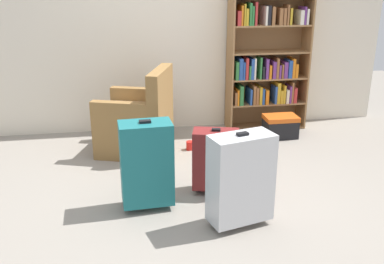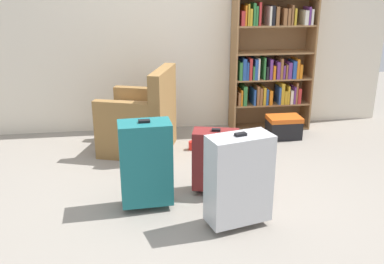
{
  "view_description": "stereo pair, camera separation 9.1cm",
  "coord_description": "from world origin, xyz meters",
  "px_view_note": "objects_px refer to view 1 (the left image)",
  "views": [
    {
      "loc": [
        -0.62,
        -3.36,
        1.78
      ],
      "look_at": [
        -0.05,
        0.05,
        0.55
      ],
      "focal_mm": 40.8,
      "sensor_mm": 36.0,
      "label": 1
    },
    {
      "loc": [
        -0.53,
        -3.37,
        1.78
      ],
      "look_at": [
        -0.05,
        0.05,
        0.55
      ],
      "focal_mm": 40.8,
      "sensor_mm": 36.0,
      "label": 2
    }
  ],
  "objects_px": {
    "mug": "(190,145)",
    "suitcase_teal": "(147,163)",
    "bookshelf": "(266,56)",
    "suitcase_silver": "(241,178)",
    "storage_box": "(280,126)",
    "armchair": "(138,122)",
    "suitcase_dark_red": "(215,159)"
  },
  "relations": [
    {
      "from": "bookshelf",
      "to": "mug",
      "type": "height_order",
      "value": "bookshelf"
    },
    {
      "from": "mug",
      "to": "suitcase_teal",
      "type": "xyz_separation_m",
      "value": [
        -0.54,
        -1.19,
        0.34
      ]
    },
    {
      "from": "armchair",
      "to": "storage_box",
      "type": "relative_size",
      "value": 2.36
    },
    {
      "from": "mug",
      "to": "suitcase_teal",
      "type": "relative_size",
      "value": 0.16
    },
    {
      "from": "armchair",
      "to": "suitcase_teal",
      "type": "distance_m",
      "value": 1.27
    },
    {
      "from": "storage_box",
      "to": "armchair",
      "type": "bearing_deg",
      "value": -174.86
    },
    {
      "from": "bookshelf",
      "to": "storage_box",
      "type": "xyz_separation_m",
      "value": [
        0.08,
        -0.4,
        -0.75
      ]
    },
    {
      "from": "mug",
      "to": "suitcase_dark_red",
      "type": "bearing_deg",
      "value": -86.9
    },
    {
      "from": "suitcase_teal",
      "to": "suitcase_dark_red",
      "type": "distance_m",
      "value": 0.63
    },
    {
      "from": "armchair",
      "to": "suitcase_dark_red",
      "type": "bearing_deg",
      "value": -61.19
    },
    {
      "from": "suitcase_dark_red",
      "to": "armchair",
      "type": "bearing_deg",
      "value": 118.81
    },
    {
      "from": "suitcase_dark_red",
      "to": "suitcase_silver",
      "type": "height_order",
      "value": "suitcase_silver"
    },
    {
      "from": "armchair",
      "to": "suitcase_teal",
      "type": "height_order",
      "value": "armchair"
    },
    {
      "from": "bookshelf",
      "to": "suitcase_dark_red",
      "type": "height_order",
      "value": "bookshelf"
    },
    {
      "from": "suitcase_teal",
      "to": "mug",
      "type": "bearing_deg",
      "value": 65.4
    },
    {
      "from": "mug",
      "to": "suitcase_silver",
      "type": "xyz_separation_m",
      "value": [
        0.12,
        -1.57,
        0.34
      ]
    },
    {
      "from": "armchair",
      "to": "mug",
      "type": "distance_m",
      "value": 0.62
    },
    {
      "from": "bookshelf",
      "to": "mug",
      "type": "bearing_deg",
      "value": -148.67
    },
    {
      "from": "suitcase_dark_red",
      "to": "bookshelf",
      "type": "bearing_deg",
      "value": 59.3
    },
    {
      "from": "storage_box",
      "to": "suitcase_teal",
      "type": "distance_m",
      "value": 2.19
    },
    {
      "from": "suitcase_dark_red",
      "to": "mug",
      "type": "bearing_deg",
      "value": 93.1
    },
    {
      "from": "suitcase_silver",
      "to": "mug",
      "type": "bearing_deg",
      "value": 94.39
    },
    {
      "from": "suitcase_dark_red",
      "to": "storage_box",
      "type": "bearing_deg",
      "value": 49.67
    },
    {
      "from": "suitcase_teal",
      "to": "suitcase_dark_red",
      "type": "bearing_deg",
      "value": 16.13
    },
    {
      "from": "mug",
      "to": "suitcase_teal",
      "type": "bearing_deg",
      "value": -114.6
    },
    {
      "from": "armchair",
      "to": "suitcase_dark_red",
      "type": "relative_size",
      "value": 1.53
    },
    {
      "from": "storage_box",
      "to": "mug",
      "type": "bearing_deg",
      "value": -168.34
    },
    {
      "from": "mug",
      "to": "storage_box",
      "type": "bearing_deg",
      "value": 11.66
    },
    {
      "from": "storage_box",
      "to": "suitcase_teal",
      "type": "height_order",
      "value": "suitcase_teal"
    },
    {
      "from": "mug",
      "to": "bookshelf",
      "type": "bearing_deg",
      "value": 31.33
    },
    {
      "from": "mug",
      "to": "suitcase_dark_red",
      "type": "relative_size",
      "value": 0.2
    },
    {
      "from": "suitcase_teal",
      "to": "storage_box",
      "type": "bearing_deg",
      "value": 40.57
    }
  ]
}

